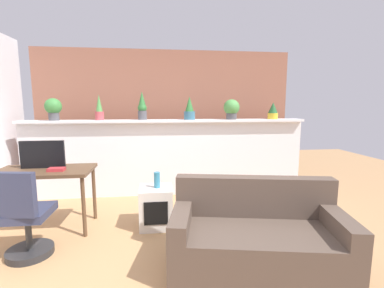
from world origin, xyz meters
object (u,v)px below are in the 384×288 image
object	(u,v)px
potted_plant_4	(232,109)
vase_on_shelf	(157,180)
potted_plant_1	(99,109)
side_cube_shelf	(156,207)
tv_monitor	(43,154)
desk	(45,176)
office_chair	(24,221)
potted_plant_3	(189,109)
potted_plant_2	(142,107)
book_on_desk	(56,169)
potted_plant_0	(53,108)
potted_plant_5	(273,111)
couch	(257,238)

from	to	relation	value
potted_plant_4	vase_on_shelf	world-z (taller)	potted_plant_4
potted_plant_1	vase_on_shelf	xyz separation A→B (m)	(0.91, -1.23, -0.85)
potted_plant_4	side_cube_shelf	bearing A→B (deg)	-136.82
potted_plant_1	tv_monitor	distance (m)	1.28
desk	office_chair	distance (m)	0.71
office_chair	potted_plant_4	bearing A→B (deg)	34.55
potted_plant_3	office_chair	bearing A→B (deg)	-136.15
tv_monitor	potted_plant_2	bearing A→B (deg)	43.62
book_on_desk	potted_plant_4	bearing A→B (deg)	26.32
tv_monitor	potted_plant_4	bearing A→B (deg)	21.24
potted_plant_3	potted_plant_0	bearing A→B (deg)	179.81
book_on_desk	vase_on_shelf	bearing A→B (deg)	0.69
potted_plant_3	book_on_desk	bearing A→B (deg)	-144.74
tv_monitor	book_on_desk	bearing A→B (deg)	-39.31
book_on_desk	potted_plant_2	bearing A→B (deg)	53.60
tv_monitor	side_cube_shelf	xyz separation A→B (m)	(1.35, -0.16, -0.67)
potted_plant_2	vase_on_shelf	size ratio (longest dim) A/B	2.34
potted_plant_5	tv_monitor	xyz separation A→B (m)	(-3.35, -1.06, -0.49)
potted_plant_3	tv_monitor	xyz separation A→B (m)	(-1.90, -1.02, -0.52)
potted_plant_5	book_on_desk	bearing A→B (deg)	-158.58
potted_plant_4	tv_monitor	size ratio (longest dim) A/B	0.66
potted_plant_2	side_cube_shelf	xyz separation A→B (m)	(0.22, -1.25, -1.23)
potted_plant_2	potted_plant_4	distance (m)	1.48
potted_plant_1	tv_monitor	bearing A→B (deg)	-113.23
potted_plant_1	potted_plant_4	size ratio (longest dim) A/B	1.21
potted_plant_1	couch	xyz separation A→B (m)	(1.84, -2.20, -1.16)
potted_plant_4	desk	xyz separation A→B (m)	(-2.57, -1.09, -0.79)
side_cube_shelf	vase_on_shelf	world-z (taller)	vase_on_shelf
office_chair	vase_on_shelf	world-z (taller)	office_chair
potted_plant_2	couch	bearing A→B (deg)	-62.34
potted_plant_4	office_chair	distance (m)	3.25
potted_plant_4	vase_on_shelf	size ratio (longest dim) A/B	1.71
tv_monitor	book_on_desk	world-z (taller)	tv_monitor
vase_on_shelf	potted_plant_1	bearing A→B (deg)	126.46
book_on_desk	couch	xyz separation A→B (m)	(2.08, -0.96, -0.49)
office_chair	couch	world-z (taller)	office_chair
desk	book_on_desk	xyz separation A→B (m)	(0.18, -0.09, 0.10)
potted_plant_5	side_cube_shelf	bearing A→B (deg)	-148.52
tv_monitor	office_chair	bearing A→B (deg)	-83.79
potted_plant_2	vase_on_shelf	distance (m)	1.54
potted_plant_0	potted_plant_2	xyz separation A→B (m)	(1.36, 0.05, 0.02)
book_on_desk	potted_plant_3	bearing A→B (deg)	35.26
desk	office_chair	size ratio (longest dim) A/B	1.21
office_chair	side_cube_shelf	distance (m)	1.40
tv_monitor	couch	world-z (taller)	tv_monitor
desk	potted_plant_1	bearing A→B (deg)	69.77
side_cube_shelf	tv_monitor	bearing A→B (deg)	173.07
potted_plant_0	tv_monitor	size ratio (longest dim) A/B	0.68
potted_plant_2	book_on_desk	xyz separation A→B (m)	(-0.93, -1.26, -0.71)
vase_on_shelf	potted_plant_4	bearing A→B (deg)	43.42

